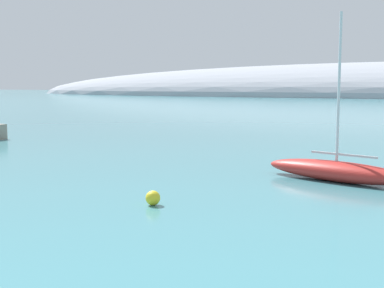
{
  "coord_description": "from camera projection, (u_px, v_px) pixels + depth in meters",
  "views": [
    {
      "loc": [
        13.17,
        -3.38,
        4.74
      ],
      "look_at": [
        2.11,
        22.63,
        1.49
      ],
      "focal_mm": 49.68,
      "sensor_mm": 36.0,
      "label": 1
    }
  ],
  "objects": [
    {
      "name": "mooring_buoy_yellow",
      "position": [
        153.0,
        198.0,
        20.65
      ],
      "size": [
        0.58,
        0.58,
        0.58
      ],
      "primitive_type": "sphere",
      "color": "yellow",
      "rests_on": "water"
    },
    {
      "name": "sailboat_red_mid_mooring",
      "position": [
        336.0,
        170.0,
        25.71
      ],
      "size": [
        7.61,
        3.97,
        8.08
      ],
      "rotation": [
        0.0,
        0.0,
        2.81
      ],
      "color": "red",
      "rests_on": "water"
    }
  ]
}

